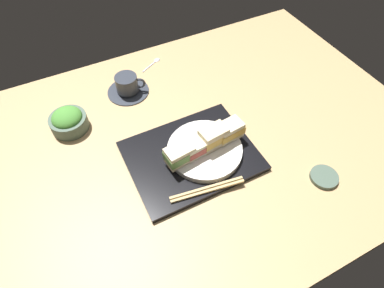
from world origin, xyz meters
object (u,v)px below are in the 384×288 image
at_px(small_sauce_dish, 324,177).
at_px(salad_bowl, 68,121).
at_px(sandwich_farmost, 229,131).
at_px(teaspoon, 154,61).
at_px(sandwich_plate, 205,150).
at_px(chopsticks_pair, 207,189).
at_px(sandwich_inner_near, 197,147).
at_px(sandwich_nearmost, 180,155).
at_px(sandwich_inner_far, 213,137).
at_px(coffee_cup, 127,86).

bearing_deg(small_sauce_dish, salad_bowl, 139.03).
height_order(sandwich_farmost, teaspoon, sandwich_farmost).
distance_m(sandwich_plate, chopsticks_pair, 0.13).
xyz_separation_m(salad_bowl, small_sauce_dish, (0.59, -0.51, -0.03)).
bearing_deg(small_sauce_dish, sandwich_inner_near, 142.50).
xyz_separation_m(sandwich_nearmost, sandwich_inner_near, (0.06, 0.00, -0.00)).
xyz_separation_m(sandwich_inner_far, small_sauce_dish, (0.23, -0.22, -0.06)).
height_order(sandwich_farmost, small_sauce_dish, sandwich_farmost).
distance_m(sandwich_farmost, small_sauce_dish, 0.29).
bearing_deg(sandwich_inner_far, salad_bowl, 141.27).
bearing_deg(sandwich_nearmost, sandwich_inner_far, 4.60).
relative_size(sandwich_inner_far, teaspoon, 0.89).
distance_m(sandwich_nearmost, sandwich_farmost, 0.17).
height_order(sandwich_inner_far, salad_bowl, sandwich_inner_far).
relative_size(chopsticks_pair, small_sauce_dish, 2.65).
relative_size(sandwich_nearmost, chopsticks_pair, 0.41).
relative_size(salad_bowl, small_sauce_dish, 1.47).
distance_m(sandwich_inner_far, salad_bowl, 0.45).
distance_m(sandwich_inner_far, sandwich_farmost, 0.06).
distance_m(chopsticks_pair, small_sauce_dish, 0.33).
bearing_deg(salad_bowl, sandwich_inner_far, -38.73).
bearing_deg(salad_bowl, coffee_cup, 18.82).
relative_size(sandwich_inner_near, sandwich_inner_far, 0.97).
height_order(sandwich_inner_near, sandwich_farmost, sandwich_farmost).
relative_size(sandwich_plate, sandwich_nearmost, 2.58).
bearing_deg(coffee_cup, sandwich_inner_near, -77.72).
bearing_deg(sandwich_plate, sandwich_inner_far, 4.60).
relative_size(sandwich_inner_far, sandwich_farmost, 0.97).
distance_m(sandwich_plate, coffee_cup, 0.38).
distance_m(sandwich_inner_far, chopsticks_pair, 0.15).
height_order(sandwich_nearmost, chopsticks_pair, sandwich_nearmost).
bearing_deg(coffee_cup, chopsticks_pair, -83.79).
xyz_separation_m(sandwich_plate, salad_bowl, (-0.33, 0.29, 0.01)).
bearing_deg(sandwich_inner_far, teaspoon, 88.79).
relative_size(salad_bowl, coffee_cup, 0.80).
bearing_deg(coffee_cup, sandwich_plate, -73.53).
height_order(sandwich_nearmost, sandwich_farmost, same).
height_order(salad_bowl, chopsticks_pair, salad_bowl).
xyz_separation_m(sandwich_farmost, small_sauce_dish, (0.18, -0.23, -0.05)).
distance_m(sandwich_plate, sandwich_inner_near, 0.04).
height_order(sandwich_inner_near, small_sauce_dish, sandwich_inner_near).
relative_size(sandwich_farmost, salad_bowl, 0.77).
bearing_deg(sandwich_inner_near, sandwich_inner_far, 4.60).
xyz_separation_m(sandwich_inner_far, sandwich_farmost, (0.06, 0.00, -0.01)).
height_order(sandwich_plate, salad_bowl, salad_bowl).
distance_m(sandwich_plate, small_sauce_dish, 0.34).
height_order(sandwich_farmost, coffee_cup, sandwich_farmost).
bearing_deg(teaspoon, chopsticks_pair, -98.87).
bearing_deg(salad_bowl, teaspoon, 27.30).
height_order(sandwich_inner_near, teaspoon, sandwich_inner_near).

